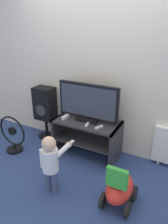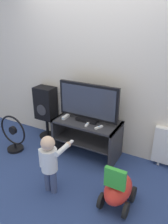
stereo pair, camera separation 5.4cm
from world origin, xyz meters
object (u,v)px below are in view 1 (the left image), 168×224
at_px(child, 51,160).
at_px(speaker_tower, 45,105).
at_px(television, 88,103).
at_px(ride_on_toy, 119,189).
at_px(floor_fan, 13,136).
at_px(game_console, 65,117).
at_px(remote_primary, 99,127).
at_px(remote_secondary, 87,124).

distance_m(child, speaker_tower, 1.39).
xyz_separation_m(television, ride_on_toy, (0.78, -0.75, -0.64)).
bearing_deg(child, floor_fan, 157.16).
distance_m(game_console, floor_fan, 0.90).
height_order(television, speaker_tower, television).
bearing_deg(floor_fan, remote_primary, 14.27).
bearing_deg(remote_secondary, remote_primary, -1.07).
distance_m(remote_primary, speaker_tower, 1.17).
xyz_separation_m(child, floor_fan, (-1.06, 0.45, -0.18)).
bearing_deg(floor_fan, game_console, 27.41).
bearing_deg(remote_secondary, television, 113.53).
relative_size(remote_primary, floor_fan, 0.22).
height_order(game_console, floor_fan, game_console).
bearing_deg(remote_primary, child, -108.57).
bearing_deg(child, remote_primary, 71.43).
relative_size(game_console, child, 0.21).
bearing_deg(game_console, television, 15.95).
xyz_separation_m(floor_fan, ride_on_toy, (1.85, -0.27, -0.05)).
xyz_separation_m(remote_secondary, child, (-0.08, -0.79, -0.14)).
height_order(remote_primary, child, child).
relative_size(remote_secondary, floor_fan, 0.22).
relative_size(game_console, speaker_tower, 0.17).
bearing_deg(speaker_tower, floor_fan, -106.55).
bearing_deg(remote_secondary, floor_fan, -163.37).
distance_m(remote_secondary, floor_fan, 1.23).
relative_size(remote_secondary, ride_on_toy, 0.23).
height_order(game_console, remote_secondary, game_console).
xyz_separation_m(game_console, ride_on_toy, (1.11, -0.65, -0.38)).
bearing_deg(game_console, ride_on_toy, -30.50).
relative_size(remote_primary, ride_on_toy, 0.23).
relative_size(television, game_console, 5.84).
height_order(remote_secondary, child, child).
height_order(remote_primary, remote_secondary, same).
xyz_separation_m(speaker_tower, ride_on_toy, (1.67, -0.89, -0.39)).
height_order(remote_secondary, ride_on_toy, remote_secondary).
bearing_deg(child, speaker_tower, 129.41).
relative_size(game_console, floor_fan, 0.26).
relative_size(television, child, 1.21).
distance_m(remote_primary, remote_secondary, 0.18).
bearing_deg(remote_primary, television, 149.55).
bearing_deg(speaker_tower, ride_on_toy, -27.96).
distance_m(game_console, remote_secondary, 0.40).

